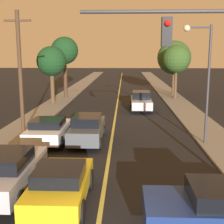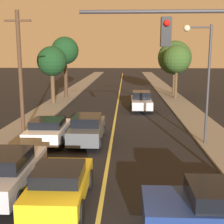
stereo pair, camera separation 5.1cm
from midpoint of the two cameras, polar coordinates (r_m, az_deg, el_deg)
The scene contains 16 objects.
road_surface at distance 42.94m, azimuth 1.47°, elevation 3.94°, with size 9.93×80.00×0.01m.
sidewalk_left at distance 43.49m, azimuth -6.77°, elevation 4.03°, with size 2.50×80.00×0.12m.
sidewalk_right at distance 43.26m, azimuth 9.74°, elevation 3.92°, with size 2.50×80.00×0.12m.
car_near_lane_front at distance 11.01m, azimuth -9.35°, elevation -12.79°, with size 1.92×4.03×1.38m.
car_near_lane_second at distance 18.14m, azimuth -4.45°, elevation -2.99°, with size 1.87×4.66×1.60m.
car_outer_lane_front at distance 12.29m, azimuth -18.77°, elevation -10.23°, with size 2.04×4.56×1.59m.
car_outer_lane_second at distance 18.22m, azimuth -11.43°, elevation -3.24°, with size 2.08×4.12×1.43m.
car_far_oncoming at distance 28.25m, azimuth 5.44°, elevation 2.04°, with size 1.89×4.57×1.69m.
car_crossing_right at distance 9.78m, azimuth 18.71°, elevation -16.24°, with size 4.12×2.10×1.45m.
traffic_signal_mast at distance 10.55m, azimuth 19.99°, elevation 7.30°, with size 6.10×0.42×6.50m.
streetlamp_right at distance 17.72m, azimuth 16.26°, elevation 7.70°, with size 1.53×0.36×6.47m.
utility_pole_left at distance 19.76m, azimuth -16.37°, elevation 7.13°, with size 1.60×0.24×7.46m.
tree_left_near at distance 31.75m, azimuth -10.89°, elevation 9.04°, with size 2.92×2.92×5.65m.
tree_left_far at distance 35.87m, azimuth -8.54°, elevation 10.94°, with size 3.05×3.05×6.77m.
tree_right_near at distance 38.55m, azimuth 11.42°, elevation 9.71°, with size 4.02×4.02×6.44m.
tree_right_far at distance 35.21m, azimuth 11.81°, elevation 9.45°, with size 3.03×3.03×5.86m.
Camera 2 is at (0.82, -6.62, 5.13)m, focal length 50.00 mm.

